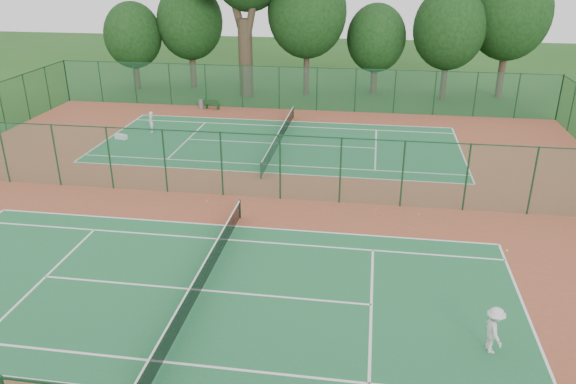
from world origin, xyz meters
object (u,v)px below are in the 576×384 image
(player_near, at_px, (494,330))
(bench, at_px, (212,104))
(trash_bin, at_px, (201,104))
(player_far, at_px, (151,122))
(kit_bag, at_px, (121,137))

(player_near, xyz_separation_m, bench, (-17.21, 28.08, -0.40))
(trash_bin, height_order, bench, bench)
(player_near, bearing_deg, player_far, 30.95)
(trash_bin, distance_m, bench, 0.91)
(trash_bin, relative_size, bench, 0.57)
(bench, bearing_deg, trash_bin, -164.14)
(kit_bag, bearing_deg, player_far, 67.45)
(bench, height_order, kit_bag, bench)
(player_far, xyz_separation_m, kit_bag, (-1.53, -1.80, -0.60))
(player_far, relative_size, kit_bag, 1.71)
(player_near, bearing_deg, kit_bag, 35.63)
(player_near, xyz_separation_m, trash_bin, (-18.11, 28.03, -0.43))
(player_far, distance_m, bench, 7.36)
(player_near, height_order, kit_bag, player_near)
(player_far, bearing_deg, player_near, 18.45)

